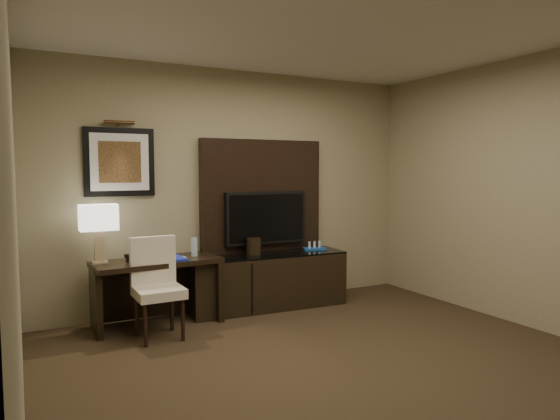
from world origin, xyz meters
TOP-DOWN VIEW (x-y plane):
  - floor at (0.00, 0.00)m, footprint 4.50×5.00m
  - ceiling at (0.00, 0.00)m, footprint 4.50×5.00m
  - wall_back at (0.00, 2.50)m, footprint 4.50×0.01m
  - wall_left at (-2.25, 0.00)m, footprint 0.01×5.00m
  - desk at (-1.02, 2.15)m, footprint 1.28×0.62m
  - credenza at (0.25, 2.20)m, footprint 1.83×0.61m
  - tv_wall_panel at (0.30, 2.44)m, footprint 1.50×0.12m
  - tv at (0.30, 2.34)m, footprint 1.00×0.08m
  - artwork at (-1.30, 2.48)m, footprint 0.70×0.04m
  - picture_light at (-1.30, 2.44)m, footprint 0.04×0.04m
  - desk_chair at (-1.11, 1.73)m, footprint 0.44×0.50m
  - table_lamp at (-1.56, 2.22)m, footprint 0.42×0.30m
  - desk_phone at (-1.19, 2.13)m, footprint 0.25×0.24m
  - blue_folder at (-0.89, 2.09)m, footprint 0.26×0.34m
  - book at (-0.92, 2.10)m, footprint 0.15×0.09m
  - water_bottle at (-0.62, 2.18)m, footprint 0.08×0.08m
  - ice_bucket at (0.09, 2.23)m, footprint 0.20×0.20m
  - minibar_tray at (0.88, 2.21)m, footprint 0.30×0.23m

SIDE VIEW (x-z plane):
  - floor at x=0.00m, z-range -0.01..0.00m
  - credenza at x=0.25m, z-range 0.00..0.62m
  - desk at x=-1.02m, z-range 0.00..0.67m
  - desk_chair at x=-1.11m, z-range 0.00..0.89m
  - minibar_tray at x=0.88m, z-range 0.62..0.71m
  - blue_folder at x=-0.89m, z-range 0.67..0.69m
  - ice_bucket at x=0.09m, z-range 0.62..0.81m
  - desk_phone at x=-1.19m, z-range 0.67..0.77m
  - water_bottle at x=-0.62m, z-range 0.67..0.86m
  - book at x=-0.92m, z-range 0.67..0.88m
  - table_lamp at x=-1.56m, z-range 0.67..1.28m
  - tv at x=0.30m, z-range 0.72..1.32m
  - tv_wall_panel at x=0.30m, z-range 0.62..1.92m
  - wall_back at x=0.00m, z-range 0.00..2.70m
  - wall_left at x=-2.25m, z-range 0.00..2.70m
  - artwork at x=-1.30m, z-range 1.30..2.00m
  - picture_light at x=-1.30m, z-range 1.90..2.20m
  - ceiling at x=0.00m, z-range 2.70..2.71m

